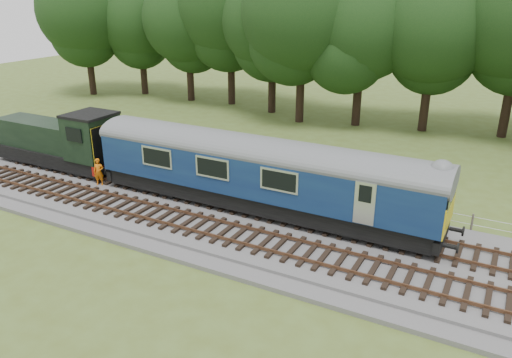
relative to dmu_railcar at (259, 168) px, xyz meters
The scene contains 9 objects.
ground 2.97m from the dmu_railcar, 98.04° to the right, with size 120.00×120.00×0.00m, color #4D5C22.
ballast 2.81m from the dmu_railcar, 98.04° to the right, with size 70.00×7.00×0.35m, color #4C4C4F.
track_north 2.20m from the dmu_railcar, behind, with size 67.20×2.40×0.21m.
track_south 3.72m from the dmu_railcar, 93.77° to the right, with size 67.20×2.40×0.21m.
fence 4.05m from the dmu_railcar, 93.65° to the left, with size 64.00×0.12×1.00m, color #6B6054, non-canonical shape.
tree_line 20.77m from the dmu_railcar, 90.55° to the left, with size 70.00×8.00×18.00m, color black, non-canonical shape.
dmu_railcar is the anchor object (origin of this frame).
shunter_loco 13.94m from the dmu_railcar, behind, with size 8.91×2.60×3.38m.
worker 9.84m from the dmu_railcar, behind, with size 0.58×0.38×1.58m, color orange.
Camera 1 is at (11.03, -19.08, 10.99)m, focal length 35.00 mm.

